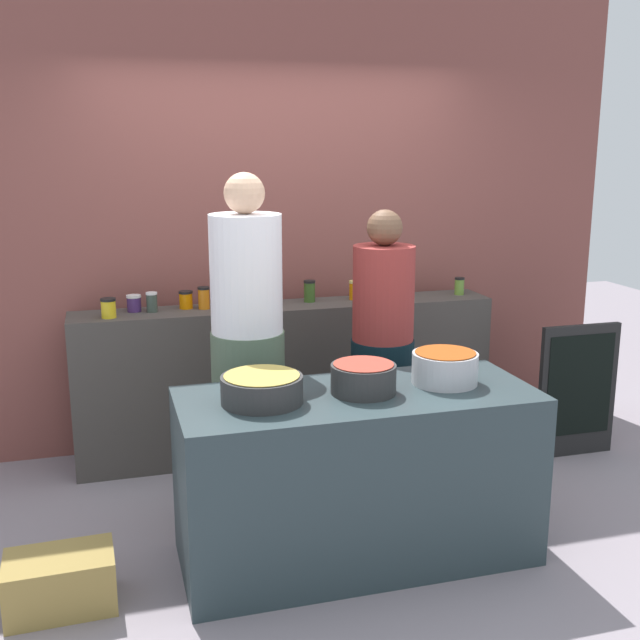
# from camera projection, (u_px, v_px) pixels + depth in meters

# --- Properties ---
(ground) EXTENTS (12.00, 12.00, 0.00)m
(ground) POSITION_uv_depth(u_px,v_px,m) (338.00, 526.00, 4.10)
(ground) COLOR gray
(storefront_wall) EXTENTS (4.80, 0.12, 3.00)m
(storefront_wall) POSITION_uv_depth(u_px,v_px,m) (274.00, 218.00, 5.12)
(storefront_wall) COLOR brown
(storefront_wall) RESTS_ON ground
(display_shelf) EXTENTS (2.70, 0.36, 0.98)m
(display_shelf) POSITION_uv_depth(u_px,v_px,m) (288.00, 378.00, 5.02)
(display_shelf) COLOR #413C38
(display_shelf) RESTS_ON ground
(prep_table) EXTENTS (1.70, 0.70, 0.84)m
(prep_table) POSITION_uv_depth(u_px,v_px,m) (357.00, 476.00, 3.73)
(prep_table) COLOR #29383C
(prep_table) RESTS_ON ground
(preserve_jar_0) EXTENTS (0.09, 0.09, 0.12)m
(preserve_jar_0) POSITION_uv_depth(u_px,v_px,m) (108.00, 308.00, 4.53)
(preserve_jar_0) COLOR gold
(preserve_jar_0) RESTS_ON display_shelf
(preserve_jar_1) EXTENTS (0.09, 0.09, 0.10)m
(preserve_jar_1) POSITION_uv_depth(u_px,v_px,m) (134.00, 303.00, 4.71)
(preserve_jar_1) COLOR #41265E
(preserve_jar_1) RESTS_ON display_shelf
(preserve_jar_2) EXTENTS (0.07, 0.07, 0.12)m
(preserve_jar_2) POSITION_uv_depth(u_px,v_px,m) (152.00, 302.00, 4.69)
(preserve_jar_2) COLOR #36443A
(preserve_jar_2) RESTS_ON display_shelf
(preserve_jar_3) EXTENTS (0.09, 0.09, 0.11)m
(preserve_jar_3) POSITION_uv_depth(u_px,v_px,m) (186.00, 300.00, 4.79)
(preserve_jar_3) COLOR orange
(preserve_jar_3) RESTS_ON display_shelf
(preserve_jar_4) EXTENTS (0.07, 0.07, 0.14)m
(preserve_jar_4) POSITION_uv_depth(u_px,v_px,m) (204.00, 298.00, 4.78)
(preserve_jar_4) COLOR orange
(preserve_jar_4) RESTS_ON display_shelf
(preserve_jar_5) EXTENTS (0.08, 0.08, 0.12)m
(preserve_jar_5) POSITION_uv_depth(u_px,v_px,m) (231.00, 297.00, 4.83)
(preserve_jar_5) COLOR red
(preserve_jar_5) RESTS_ON display_shelf
(preserve_jar_6) EXTENTS (0.09, 0.09, 0.15)m
(preserve_jar_6) POSITION_uv_depth(u_px,v_px,m) (257.00, 295.00, 4.84)
(preserve_jar_6) COLOR red
(preserve_jar_6) RESTS_ON display_shelf
(preserve_jar_7) EXTENTS (0.08, 0.08, 0.14)m
(preserve_jar_7) POSITION_uv_depth(u_px,v_px,m) (309.00, 291.00, 4.98)
(preserve_jar_7) COLOR #345620
(preserve_jar_7) RESTS_ON display_shelf
(preserve_jar_8) EXTENTS (0.07, 0.07, 0.13)m
(preserve_jar_8) POSITION_uv_depth(u_px,v_px,m) (354.00, 290.00, 5.06)
(preserve_jar_8) COLOR #C96B07
(preserve_jar_8) RESTS_ON display_shelf
(preserve_jar_9) EXTENTS (0.07, 0.07, 0.10)m
(preserve_jar_9) POSITION_uv_depth(u_px,v_px,m) (400.00, 289.00, 5.16)
(preserve_jar_9) COLOR olive
(preserve_jar_9) RESTS_ON display_shelf
(preserve_jar_10) EXTENTS (0.07, 0.07, 0.12)m
(preserve_jar_10) POSITION_uv_depth(u_px,v_px,m) (459.00, 286.00, 5.23)
(preserve_jar_10) COLOR olive
(preserve_jar_10) RESTS_ON display_shelf
(cooking_pot_left) EXTENTS (0.37, 0.37, 0.13)m
(cooking_pot_left) POSITION_uv_depth(u_px,v_px,m) (262.00, 389.00, 3.48)
(cooking_pot_left) COLOR #2D2D2D
(cooking_pot_left) RESTS_ON prep_table
(cooking_pot_center) EXTENTS (0.31, 0.31, 0.14)m
(cooking_pot_center) POSITION_uv_depth(u_px,v_px,m) (363.00, 378.00, 3.62)
(cooking_pot_center) COLOR #2D2D2D
(cooking_pot_center) RESTS_ON prep_table
(cooking_pot_right) EXTENTS (0.32, 0.32, 0.16)m
(cooking_pot_right) POSITION_uv_depth(u_px,v_px,m) (445.00, 368.00, 3.76)
(cooking_pot_right) COLOR #B7B7BC
(cooking_pot_right) RESTS_ON prep_table
(cook_with_tongs) EXTENTS (0.39, 0.39, 1.85)m
(cook_with_tongs) POSITION_uv_depth(u_px,v_px,m) (248.00, 364.00, 4.12)
(cook_with_tongs) COLOR #50654E
(cook_with_tongs) RESTS_ON ground
(cook_in_cap) EXTENTS (0.37, 0.37, 1.63)m
(cook_in_cap) POSITION_uv_depth(u_px,v_px,m) (382.00, 365.00, 4.46)
(cook_in_cap) COLOR black
(cook_in_cap) RESTS_ON ground
(bread_crate) EXTENTS (0.47, 0.31, 0.25)m
(bread_crate) POSITION_uv_depth(u_px,v_px,m) (60.00, 582.00, 3.36)
(bread_crate) COLOR olive
(bread_crate) RESTS_ON ground
(chalkboard_sign) EXTENTS (0.55, 0.05, 0.87)m
(chalkboard_sign) POSITION_uv_depth(u_px,v_px,m) (578.00, 390.00, 4.95)
(chalkboard_sign) COLOR black
(chalkboard_sign) RESTS_ON ground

